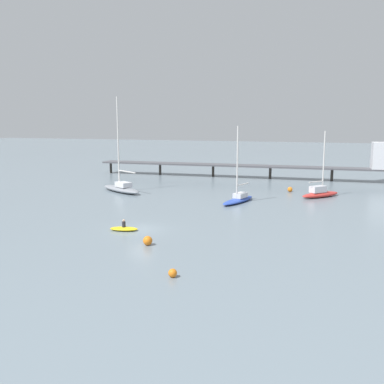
{
  "coord_description": "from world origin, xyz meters",
  "views": [
    {
      "loc": [
        19.16,
        -37.95,
        10.74
      ],
      "look_at": [
        0.0,
        15.21,
        1.5
      ],
      "focal_mm": 40.14,
      "sensor_mm": 36.0,
      "label": 1
    }
  ],
  "objects_px": {
    "sailboat_gray": "(121,187)",
    "mooring_buoy_near": "(148,241)",
    "dinghy_yellow": "(124,228)",
    "mooring_buoy_far": "(290,189)",
    "sailboat_red": "(320,192)",
    "pier": "(308,161)",
    "sailboat_blue": "(238,198)",
    "mooring_buoy_inner": "(173,273)"
  },
  "relations": [
    {
      "from": "sailboat_red",
      "to": "mooring_buoy_inner",
      "type": "bearing_deg",
      "value": -101.7
    },
    {
      "from": "pier",
      "to": "sailboat_gray",
      "type": "distance_m",
      "value": 35.52
    },
    {
      "from": "sailboat_blue",
      "to": "mooring_buoy_near",
      "type": "height_order",
      "value": "sailboat_blue"
    },
    {
      "from": "mooring_buoy_near",
      "to": "mooring_buoy_far",
      "type": "bearing_deg",
      "value": 76.58
    },
    {
      "from": "dinghy_yellow",
      "to": "mooring_buoy_inner",
      "type": "distance_m",
      "value": 14.21
    },
    {
      "from": "sailboat_blue",
      "to": "mooring_buoy_inner",
      "type": "relative_size",
      "value": 16.47
    },
    {
      "from": "sailboat_red",
      "to": "mooring_buoy_inner",
      "type": "height_order",
      "value": "sailboat_red"
    },
    {
      "from": "sailboat_red",
      "to": "dinghy_yellow",
      "type": "relative_size",
      "value": 3.15
    },
    {
      "from": "mooring_buoy_far",
      "to": "dinghy_yellow",
      "type": "bearing_deg",
      "value": -112.76
    },
    {
      "from": "mooring_buoy_near",
      "to": "dinghy_yellow",
      "type": "bearing_deg",
      "value": 139.12
    },
    {
      "from": "sailboat_blue",
      "to": "dinghy_yellow",
      "type": "distance_m",
      "value": 20.09
    },
    {
      "from": "pier",
      "to": "dinghy_yellow",
      "type": "relative_size",
      "value": 19.3
    },
    {
      "from": "sailboat_red",
      "to": "sailboat_gray",
      "type": "relative_size",
      "value": 0.65
    },
    {
      "from": "sailboat_gray",
      "to": "mooring_buoy_inner",
      "type": "relative_size",
      "value": 23.36
    },
    {
      "from": "sailboat_blue",
      "to": "mooring_buoy_inner",
      "type": "xyz_separation_m",
      "value": [
        2.42,
        -29.24,
        -0.33
      ]
    },
    {
      "from": "pier",
      "to": "mooring_buoy_far",
      "type": "distance_m",
      "value": 15.42
    },
    {
      "from": "sailboat_red",
      "to": "sailboat_blue",
      "type": "bearing_deg",
      "value": -142.18
    },
    {
      "from": "pier",
      "to": "sailboat_blue",
      "type": "distance_m",
      "value": 27.37
    },
    {
      "from": "sailboat_red",
      "to": "mooring_buoy_near",
      "type": "height_order",
      "value": "sailboat_red"
    },
    {
      "from": "dinghy_yellow",
      "to": "mooring_buoy_far",
      "type": "xyz_separation_m",
      "value": [
        12.62,
        30.08,
        0.18
      ]
    },
    {
      "from": "pier",
      "to": "sailboat_gray",
      "type": "bearing_deg",
      "value": -137.21
    },
    {
      "from": "pier",
      "to": "mooring_buoy_near",
      "type": "bearing_deg",
      "value": -100.95
    },
    {
      "from": "pier",
      "to": "mooring_buoy_near",
      "type": "distance_m",
      "value": 50.02
    },
    {
      "from": "sailboat_red",
      "to": "sailboat_blue",
      "type": "height_order",
      "value": "sailboat_blue"
    },
    {
      "from": "sailboat_blue",
      "to": "dinghy_yellow",
      "type": "xyz_separation_m",
      "value": [
        -7.17,
        -18.76,
        -0.43
      ]
    },
    {
      "from": "dinghy_yellow",
      "to": "mooring_buoy_near",
      "type": "relative_size",
      "value": 3.63
    },
    {
      "from": "sailboat_gray",
      "to": "mooring_buoy_near",
      "type": "relative_size",
      "value": 17.46
    },
    {
      "from": "dinghy_yellow",
      "to": "mooring_buoy_far",
      "type": "height_order",
      "value": "dinghy_yellow"
    },
    {
      "from": "sailboat_red",
      "to": "dinghy_yellow",
      "type": "xyz_separation_m",
      "value": [
        -17.28,
        -26.61,
        -0.52
      ]
    },
    {
      "from": "mooring_buoy_near",
      "to": "sailboat_red",
      "type": "bearing_deg",
      "value": 67.29
    },
    {
      "from": "sailboat_blue",
      "to": "mooring_buoy_far",
      "type": "relative_size",
      "value": 13.09
    },
    {
      "from": "dinghy_yellow",
      "to": "mooring_buoy_far",
      "type": "bearing_deg",
      "value": 67.24
    },
    {
      "from": "pier",
      "to": "dinghy_yellow",
      "type": "bearing_deg",
      "value": -107.23
    },
    {
      "from": "mooring_buoy_near",
      "to": "pier",
      "type": "bearing_deg",
      "value": 79.05
    },
    {
      "from": "pier",
      "to": "mooring_buoy_inner",
      "type": "height_order",
      "value": "pier"
    },
    {
      "from": "pier",
      "to": "sailboat_blue",
      "type": "bearing_deg",
      "value": -104.52
    },
    {
      "from": "pier",
      "to": "mooring_buoy_near",
      "type": "height_order",
      "value": "pier"
    },
    {
      "from": "pier",
      "to": "mooring_buoy_inner",
      "type": "distance_m",
      "value": 55.86
    },
    {
      "from": "sailboat_gray",
      "to": "mooring_buoy_far",
      "type": "height_order",
      "value": "sailboat_gray"
    },
    {
      "from": "sailboat_blue",
      "to": "mooring_buoy_near",
      "type": "relative_size",
      "value": 12.31
    },
    {
      "from": "sailboat_red",
      "to": "mooring_buoy_inner",
      "type": "xyz_separation_m",
      "value": [
        -7.68,
        -37.09,
        -0.41
      ]
    },
    {
      "from": "sailboat_gray",
      "to": "mooring_buoy_near",
      "type": "height_order",
      "value": "sailboat_gray"
    }
  ]
}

